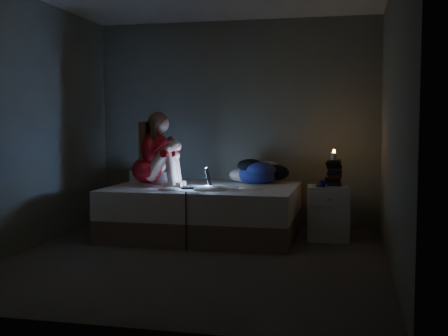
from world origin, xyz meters
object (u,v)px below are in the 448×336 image
(laptop, at_px, (195,177))
(candle, at_px, (334,156))
(nightstand, at_px, (328,213))
(phone, at_px, (319,186))
(bed, at_px, (205,211))
(woman, at_px, (147,149))

(laptop, distance_m, candle, 1.57)
(nightstand, height_order, phone, phone)
(bed, relative_size, woman, 2.45)
(woman, distance_m, phone, 2.00)
(woman, height_order, nightstand, woman)
(candle, bearing_deg, bed, -173.86)
(candle, height_order, phone, candle)
(nightstand, bearing_deg, laptop, -171.75)
(candle, bearing_deg, woman, -171.49)
(woman, relative_size, phone, 6.14)
(nightstand, bearing_deg, candle, 49.81)
(woman, bearing_deg, laptop, -11.02)
(nightstand, distance_m, candle, 0.64)
(bed, height_order, woman, woman)
(bed, height_order, phone, phone)
(woman, relative_size, laptop, 2.48)
(nightstand, height_order, candle, candle)
(laptop, bearing_deg, phone, 3.72)
(bed, xyz_separation_m, candle, (1.46, 0.16, 0.64))
(bed, xyz_separation_m, woman, (-0.64, -0.16, 0.72))
(phone, bearing_deg, laptop, -172.65)
(laptop, bearing_deg, nightstand, 4.43)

